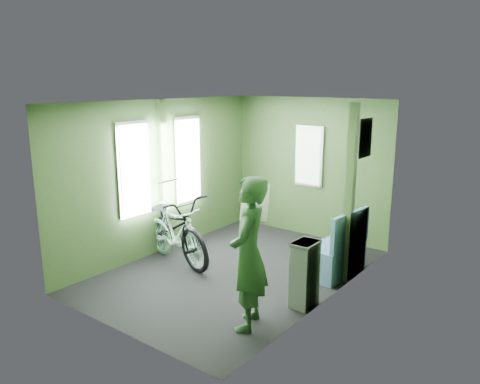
% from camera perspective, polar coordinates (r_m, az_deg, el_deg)
% --- Properties ---
extents(room, '(4.00, 4.02, 2.31)m').
position_cam_1_polar(room, '(6.18, -0.62, 2.98)').
color(room, black).
rests_on(room, ground).
extents(bicycle_black, '(2.07, 1.28, 1.08)m').
position_cam_1_polar(bicycle_black, '(7.04, -8.20, -8.04)').
color(bicycle_black, black).
rests_on(bicycle_black, ground).
extents(bicycle_mint, '(1.53, 0.74, 0.91)m').
position_cam_1_polar(bicycle_mint, '(6.86, -7.60, -8.58)').
color(bicycle_mint, '#A5E9CB').
rests_on(bicycle_mint, ground).
extents(passenger, '(0.59, 0.76, 1.63)m').
position_cam_1_polar(passenger, '(4.86, 1.05, -7.49)').
color(passenger, '#2A4E2D').
rests_on(passenger, ground).
extents(waste_box, '(0.23, 0.32, 0.78)m').
position_cam_1_polar(waste_box, '(5.49, 7.87, -9.90)').
color(waste_box, slate).
rests_on(waste_box, ground).
extents(bench_seat, '(0.57, 0.90, 0.91)m').
position_cam_1_polar(bench_seat, '(6.46, 11.60, -7.61)').
color(bench_seat, '#2D4761').
rests_on(bench_seat, ground).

